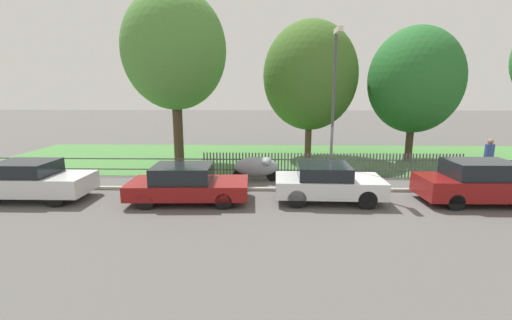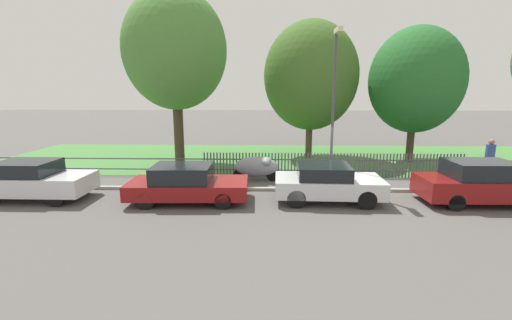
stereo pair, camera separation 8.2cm
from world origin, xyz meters
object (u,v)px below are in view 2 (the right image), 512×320
tree_nearest_kerb (175,50)px  pedestrian_near_fence (490,157)px  parked_car_black_saloon (187,183)px  tree_behind_motorcycle (311,76)px  parked_car_silver_hatchback (32,180)px  street_lamp (334,92)px  covered_motorcycle (257,167)px  parked_car_red_compact (483,183)px  tree_mid_park (416,80)px  parked_car_navy_estate (327,182)px

tree_nearest_kerb → pedestrian_near_fence: (14.58, -2.93, -4.90)m
parked_car_black_saloon → tree_behind_motorcycle: tree_behind_motorcycle is taller
parked_car_black_saloon → tree_behind_motorcycle: bearing=55.9°
parked_car_silver_hatchback → street_lamp: (11.22, 1.87, 3.14)m
tree_nearest_kerb → tree_behind_motorcycle: 7.65m
covered_motorcycle → street_lamp: street_lamp is taller
covered_motorcycle → tree_behind_motorcycle: (2.91, 5.63, 4.11)m
parked_car_red_compact → pedestrian_near_fence: 4.01m
parked_car_silver_hatchback → covered_motorcycle: size_ratio=2.01×
tree_mid_park → parked_car_black_saloon: bearing=-145.2°
covered_motorcycle → street_lamp: (3.03, -0.98, 3.21)m
tree_behind_motorcycle → tree_mid_park: size_ratio=1.07×
tree_mid_park → pedestrian_near_fence: (1.77, -4.20, -3.44)m
parked_car_silver_hatchback → tree_nearest_kerb: tree_nearest_kerb is taller
pedestrian_near_fence → parked_car_red_compact: bearing=100.7°
covered_motorcycle → pedestrian_near_fence: bearing=4.5°
tree_behind_motorcycle → tree_nearest_kerb: bearing=-162.9°
parked_car_silver_hatchback → parked_car_red_compact: parked_car_red_compact is taller
parked_car_navy_estate → street_lamp: 3.65m
covered_motorcycle → tree_behind_motorcycle: bearing=64.5°
parked_car_navy_estate → tree_behind_motorcycle: bearing=89.5°
parked_car_silver_hatchback → parked_car_black_saloon: parked_car_silver_hatchback is taller
parked_car_red_compact → tree_behind_motorcycle: bearing=120.4°
parked_car_silver_hatchback → parked_car_red_compact: size_ratio=0.91×
parked_car_navy_estate → tree_mid_park: bearing=53.1°
parked_car_red_compact → tree_mid_park: bearing=85.6°
tree_behind_motorcycle → parked_car_black_saloon: bearing=-122.0°
covered_motorcycle → parked_car_black_saloon: bearing=-128.0°
parked_car_black_saloon → pedestrian_near_fence: (12.71, 3.42, 0.38)m
parked_car_navy_estate → parked_car_red_compact: parked_car_red_compact is taller
parked_car_silver_hatchback → tree_nearest_kerb: size_ratio=0.45×
pedestrian_near_fence → street_lamp: bearing=56.3°
parked_car_silver_hatchback → pedestrian_near_fence: size_ratio=2.20×
tree_behind_motorcycle → street_lamp: 6.67m
covered_motorcycle → street_lamp: bearing=-16.1°
pedestrian_near_fence → street_lamp: street_lamp is taller
parked_car_red_compact → tree_behind_motorcycle: 10.67m
parked_car_red_compact → tree_nearest_kerb: 14.77m
tree_mid_park → parked_car_red_compact: bearing=-93.6°
pedestrian_near_fence → parked_car_silver_hatchback: bearing=55.1°
tree_nearest_kerb → parked_car_red_compact: bearing=-26.8°
tree_nearest_kerb → tree_behind_motorcycle: (7.22, 2.22, -1.19)m
parked_car_black_saloon → tree_nearest_kerb: bearing=104.3°
tree_mid_park → parked_car_silver_hatchback: bearing=-155.7°
parked_car_black_saloon → street_lamp: bearing=17.6°
parked_car_silver_hatchback → tree_behind_motorcycle: tree_behind_motorcycle is taller
parked_car_silver_hatchback → parked_car_red_compact: 16.20m
parked_car_black_saloon → tree_nearest_kerb: tree_nearest_kerb is taller
parked_car_black_saloon → parked_car_navy_estate: bearing=0.5°
parked_car_navy_estate → covered_motorcycle: size_ratio=1.90×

